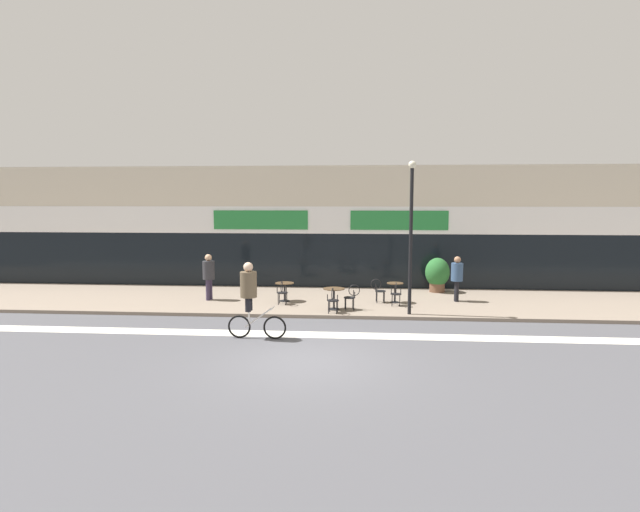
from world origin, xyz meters
TOP-DOWN VIEW (x-y plane):
  - ground_plane at (0.00, 0.00)m, footprint 120.00×120.00m
  - sidewalk_slab at (0.00, 7.25)m, footprint 40.00×5.50m
  - storefront_facade at (0.00, 11.96)m, footprint 40.00×4.06m
  - bike_lane_stripe at (0.00, 2.46)m, footprint 36.00×0.70m
  - bistro_table_0 at (-1.52, 6.74)m, footprint 0.72×0.72m
  - bistro_table_1 at (0.44, 5.44)m, footprint 0.77×0.77m
  - bistro_table_2 at (2.70, 6.81)m, footprint 0.62×0.62m
  - cafe_chair_0_near at (-1.52, 6.11)m, footprint 0.40×0.57m
  - cafe_chair_1_near at (0.44, 4.82)m, footprint 0.43×0.59m
  - cafe_chair_1_side at (1.07, 5.45)m, footprint 0.60×0.45m
  - cafe_chair_2_near at (2.69, 6.18)m, footprint 0.43×0.59m
  - cafe_chair_2_side at (2.07, 6.80)m, footprint 0.59×0.42m
  - planter_pot at (4.65, 9.20)m, footprint 1.02×1.02m
  - lamp_post at (3.05, 4.91)m, footprint 0.26×0.26m
  - cyclist_0 at (-1.80, 1.94)m, footprint 1.72×0.51m
  - pedestrian_near_end at (5.08, 7.26)m, footprint 0.48×0.48m
  - pedestrian_far_end at (-4.50, 6.78)m, footprint 0.56×0.56m

SIDE VIEW (x-z plane):
  - ground_plane at x=0.00m, z-range 0.00..0.00m
  - bike_lane_stripe at x=0.00m, z-range 0.00..0.01m
  - sidewalk_slab at x=0.00m, z-range 0.00..0.12m
  - bistro_table_0 at x=-1.52m, z-range 0.28..1.00m
  - cafe_chair_0_near at x=-1.52m, z-range 0.19..1.09m
  - cafe_chair_1_near at x=0.44m, z-range 0.19..1.09m
  - cafe_chair_1_side at x=1.07m, z-range 0.19..1.09m
  - cafe_chair_2_near at x=2.69m, z-range 0.19..1.09m
  - cafe_chair_2_side at x=2.07m, z-range 0.19..1.09m
  - bistro_table_2 at x=2.70m, z-range 0.27..1.03m
  - bistro_table_1 at x=0.44m, z-range 0.29..1.05m
  - planter_pot at x=4.65m, z-range 0.16..1.62m
  - pedestrian_near_end at x=5.08m, z-range 0.28..2.02m
  - pedestrian_far_end at x=-4.50m, z-range 0.29..2.08m
  - cyclist_0 at x=-1.80m, z-range 0.22..2.45m
  - storefront_facade at x=0.00m, z-range -0.01..5.49m
  - lamp_post at x=3.05m, z-range 0.52..5.70m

